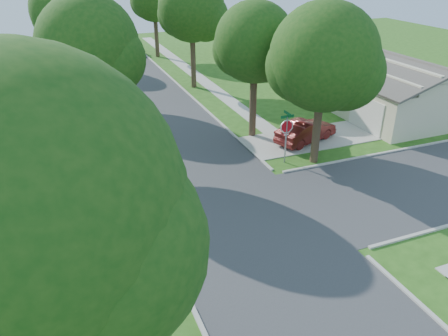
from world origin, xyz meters
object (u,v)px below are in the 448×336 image
at_px(house_ne_near, 377,86).
at_px(house_ne_far, 269,44).
at_px(tree_e_mid, 192,11).
at_px(tree_e_near, 256,46).
at_px(stop_sign_sw, 161,281).
at_px(tree_w_mid, 71,14).
at_px(tree_w_near, 90,50).
at_px(car_curb_east, 132,47).
at_px(tree_e_far, 154,0).
at_px(tree_sw_corner, 32,219).
at_px(car_curb_west, 88,64).
at_px(tree_w_far, 62,8).
at_px(stop_sign_ne, 287,129).
at_px(tree_ne_corner, 324,62).
at_px(car_driveway, 306,131).

distance_m(house_ne_near, house_ne_far, 18.00).
bearing_deg(tree_e_mid, tree_e_near, -90.03).
xyz_separation_m(stop_sign_sw, tree_w_mid, (0.06, 25.71, 4.46)).
relative_size(tree_w_near, tree_w_mid, 0.94).
height_order(tree_e_mid, tree_w_near, tree_e_mid).
xyz_separation_m(tree_w_near, tree_w_mid, (0.00, 12.00, 0.37)).
height_order(tree_w_mid, car_curb_east, tree_w_mid).
bearing_deg(tree_e_near, car_curb_east, 94.78).
height_order(tree_e_far, tree_w_near, tree_w_near).
bearing_deg(tree_sw_corner, car_curb_west, 83.60).
xyz_separation_m(tree_e_mid, tree_sw_corner, (-12.19, -28.00, 0.01)).
bearing_deg(tree_w_far, tree_e_near, -69.39).
xyz_separation_m(tree_e_mid, car_curb_west, (-7.96, 9.78, -5.67)).
bearing_deg(stop_sign_ne, car_curb_east, 94.05).
height_order(tree_e_near, car_curb_west, tree_e_near).
relative_size(tree_e_near, car_curb_east, 1.82).
bearing_deg(tree_e_near, tree_e_far, 90.00).
bearing_deg(tree_e_mid, car_curb_west, 129.14).
relative_size(tree_ne_corner, car_driveway, 2.02).
bearing_deg(stop_sign_sw, house_ne_near, 37.18).
distance_m(stop_sign_ne, house_ne_far, 26.80).
bearing_deg(tree_sw_corner, tree_w_far, 86.11).
height_order(tree_e_far, tree_ne_corner, tree_e_far).
xyz_separation_m(stop_sign_ne, tree_w_far, (-9.35, 29.31, 3.48)).
height_order(tree_w_near, house_ne_near, tree_w_near).
relative_size(tree_e_far, car_curb_west, 2.16).
xyz_separation_m(tree_w_near, tree_ne_corner, (11.00, -4.80, -0.52)).
bearing_deg(car_curb_east, tree_e_near, -92.69).
bearing_deg(tree_ne_corner, house_ne_far, 68.77).
distance_m(tree_e_near, car_curb_east, 28.30).
relative_size(tree_w_far, car_curb_west, 1.99).
height_order(tree_w_mid, tree_sw_corner, tree_w_mid).
distance_m(tree_w_near, house_ne_far, 29.10).
distance_m(tree_w_far, car_curb_east, 8.96).
xyz_separation_m(tree_w_mid, car_curb_east, (7.07, 15.78, -5.71)).
bearing_deg(tree_e_near, tree_w_near, 180.00).
relative_size(tree_e_mid, car_curb_west, 2.28).
bearing_deg(tree_e_near, tree_ne_corner, -71.47).
relative_size(stop_sign_sw, tree_e_far, 0.34).
height_order(tree_e_mid, tree_e_far, tree_e_mid).
bearing_deg(tree_w_mid, house_ne_near, -25.88).
height_order(tree_e_near, tree_ne_corner, tree_ne_corner).
height_order(tree_w_mid, house_ne_far, tree_w_mid).
relative_size(tree_w_mid, car_driveway, 2.23).
bearing_deg(tree_ne_corner, tree_sw_corner, -140.93).
height_order(stop_sign_sw, car_curb_east, stop_sign_sw).
bearing_deg(tree_ne_corner, tree_e_mid, 95.45).
xyz_separation_m(tree_sw_corner, house_ne_near, (23.43, 17.99, -4.75)).
distance_m(stop_sign_sw, tree_sw_corner, 5.54).
bearing_deg(stop_sign_ne, tree_e_far, 89.90).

